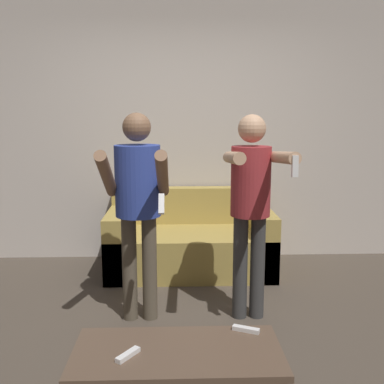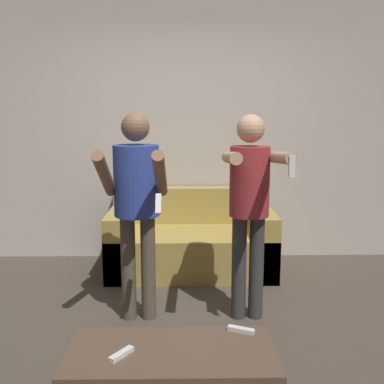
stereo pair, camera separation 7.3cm
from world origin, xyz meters
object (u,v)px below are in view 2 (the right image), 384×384
object	(u,v)px
couch	(191,243)
coffee_table	(171,356)
remote_far	(241,330)
person_standing_right	(250,196)
person_standing_left	(137,194)
remote_near	(122,354)

from	to	relation	value
couch	coffee_table	bearing A→B (deg)	-93.43
couch	remote_far	world-z (taller)	couch
person_standing_right	coffee_table	size ratio (longest dim) A/B	1.43
couch	coffee_table	size ratio (longest dim) A/B	1.48
person_standing_left	remote_far	xyz separation A→B (m)	(0.66, -0.89, -0.60)
couch	coffee_table	xyz separation A→B (m)	(-0.13, -2.18, 0.04)
person_standing_left	person_standing_right	size ratio (longest dim) A/B	1.01
remote_near	remote_far	distance (m)	0.67
person_standing_left	remote_near	world-z (taller)	person_standing_left
person_standing_right	person_standing_left	bearing A→B (deg)	179.35
remote_near	remote_far	world-z (taller)	same
person_standing_left	person_standing_right	distance (m)	0.82
remote_far	couch	bearing A→B (deg)	97.14
remote_near	remote_far	xyz separation A→B (m)	(0.63, 0.25, 0.00)
couch	person_standing_left	distance (m)	1.36
coffee_table	remote_near	distance (m)	0.26
remote_near	person_standing_right	bearing A→B (deg)	55.06
coffee_table	remote_far	bearing A→B (deg)	26.07
person_standing_right	remote_far	bearing A→B (deg)	-100.36
person_standing_right	remote_far	distance (m)	1.08
couch	person_standing_right	distance (m)	1.37
person_standing_left	remote_near	size ratio (longest dim) A/B	10.84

